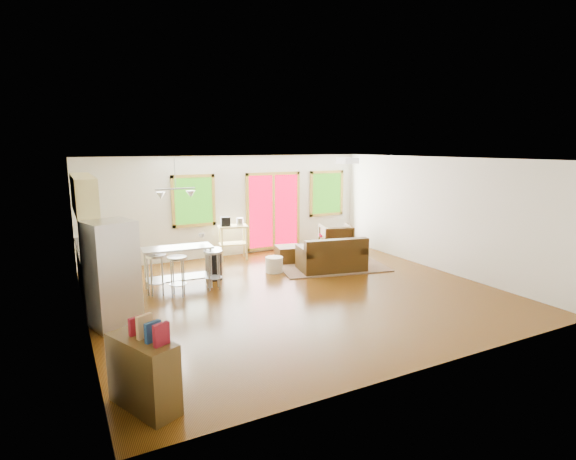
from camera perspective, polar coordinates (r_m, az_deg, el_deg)
name	(u,v)px	position (r m, az deg, el deg)	size (l,w,h in m)	color
floor	(295,293)	(8.94, 0.90, -7.96)	(7.50, 7.00, 0.02)	#3B2006
ceiling	(295,158)	(8.48, 0.95, 9.08)	(7.50, 7.00, 0.02)	white
back_wall	(231,206)	(11.78, -7.24, 3.03)	(7.50, 0.02, 2.60)	silver
left_wall	(81,248)	(7.61, -24.85, -2.03)	(0.02, 7.00, 2.60)	silver
right_wall	(439,214)	(10.89, 18.61, 1.94)	(0.02, 7.00, 2.60)	silver
front_wall	(430,272)	(5.84, 17.59, -5.14)	(7.50, 0.02, 2.60)	silver
window_left	(194,201)	(11.40, -11.90, 3.65)	(1.10, 0.05, 1.30)	#20570D
french_doors	(274,211)	(12.22, -1.85, 2.43)	(1.60, 0.05, 2.10)	#B3001D
window_right	(327,193)	(13.00, 4.93, 4.66)	(1.10, 0.05, 1.30)	#20570D
rug	(329,264)	(10.97, 5.23, -4.36)	(2.49, 1.92, 0.02)	#4F6240
loveseat	(332,257)	(10.41, 5.59, -3.47)	(1.63, 1.13, 0.79)	black
coffee_table	(323,248)	(11.31, 4.50, -2.25)	(1.02, 0.72, 0.38)	#3B290F
armchair	(336,237)	(12.27, 6.10, -0.86)	(0.80, 0.75, 0.82)	black
ottoman	(289,254)	(11.14, 0.11, -3.08)	(0.60, 0.60, 0.40)	black
pouf	(274,264)	(10.28, -1.78, -4.40)	(0.40, 0.40, 0.35)	beige
vase	(321,241)	(11.19, 4.21, -1.42)	(0.22, 0.22, 0.30)	silver
book	(329,241)	(11.16, 5.29, -1.35)	(0.20, 0.03, 0.27)	maroon
cabinets	(93,248)	(9.36, -23.56, -2.05)	(0.64, 2.24, 2.30)	#D2C26E
refrigerator	(112,274)	(7.64, -21.41, -5.21)	(0.85, 0.83, 1.70)	#B7BABC
island	(178,260)	(9.26, -13.80, -3.74)	(1.39, 0.63, 0.86)	#B7BABC
cup	(202,235)	(9.57, -10.92, -0.59)	(0.12, 0.09, 0.12)	white
bar_stool_a	(156,265)	(9.01, -16.37, -4.27)	(0.45, 0.45, 0.79)	#B7BABC
bar_stool_b	(177,267)	(8.81, -13.88, -4.55)	(0.48, 0.48, 0.78)	#B7BABC
bar_stool_c	(213,261)	(9.09, -9.48, -3.87)	(0.43, 0.43, 0.79)	#B7BABC
trash_can	(214,264)	(9.81, -9.42, -4.24)	(0.45, 0.45, 0.69)	black
kitchen_cart	(232,230)	(11.37, -7.12, -0.04)	(0.79, 0.59, 1.10)	#D2C26E
bookshelf	(144,372)	(5.35, -17.88, -16.81)	(0.68, 0.96, 1.06)	#3B290F
ceiling_flush	(348,161)	(9.83, 7.57, 8.73)	(0.35, 0.35, 0.12)	white
pendant_light	(176,194)	(9.25, -14.06, 4.47)	(0.80, 0.18, 0.79)	gray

